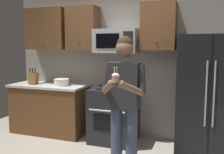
{
  "coord_description": "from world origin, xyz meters",
  "views": [
    {
      "loc": [
        1.21,
        -2.6,
        1.65
      ],
      "look_at": [
        0.16,
        0.37,
        1.25
      ],
      "focal_mm": 40.22,
      "sensor_mm": 36.0,
      "label": 1
    }
  ],
  "objects_px": {
    "bowl_large_white": "(61,82)",
    "person": "(124,98)",
    "oven_range": "(114,115)",
    "refrigerator": "(209,96)",
    "knife_block": "(33,78)",
    "cupcake": "(116,77)",
    "microwave": "(116,41)"
  },
  "relations": [
    {
      "from": "person",
      "to": "oven_range",
      "type": "bearing_deg",
      "value": 115.37
    },
    {
      "from": "bowl_large_white",
      "to": "cupcake",
      "type": "relative_size",
      "value": 1.57
    },
    {
      "from": "knife_block",
      "to": "cupcake",
      "type": "relative_size",
      "value": 1.84
    },
    {
      "from": "knife_block",
      "to": "cupcake",
      "type": "height_order",
      "value": "cupcake"
    },
    {
      "from": "knife_block",
      "to": "cupcake",
      "type": "xyz_separation_m",
      "value": [
        2.08,
        -1.3,
        0.26
      ]
    },
    {
      "from": "knife_block",
      "to": "bowl_large_white",
      "type": "xyz_separation_m",
      "value": [
        0.59,
        0.01,
        -0.05
      ]
    },
    {
      "from": "bowl_large_white",
      "to": "person",
      "type": "relative_size",
      "value": 0.16
    },
    {
      "from": "bowl_large_white",
      "to": "cupcake",
      "type": "distance_m",
      "value": 2.01
    },
    {
      "from": "oven_range",
      "to": "microwave",
      "type": "bearing_deg",
      "value": 89.98
    },
    {
      "from": "microwave",
      "to": "knife_block",
      "type": "xyz_separation_m",
      "value": [
        -1.6,
        -0.15,
        -0.69
      ]
    },
    {
      "from": "refrigerator",
      "to": "bowl_large_white",
      "type": "height_order",
      "value": "refrigerator"
    },
    {
      "from": "bowl_large_white",
      "to": "person",
      "type": "height_order",
      "value": "person"
    },
    {
      "from": "oven_range",
      "to": "bowl_large_white",
      "type": "xyz_separation_m",
      "value": [
        -1.01,
        -0.02,
        0.52
      ]
    },
    {
      "from": "refrigerator",
      "to": "bowl_large_white",
      "type": "distance_m",
      "value": 2.51
    },
    {
      "from": "oven_range",
      "to": "cupcake",
      "type": "bearing_deg",
      "value": -70.34
    },
    {
      "from": "knife_block",
      "to": "microwave",
      "type": "bearing_deg",
      "value": 5.3
    },
    {
      "from": "refrigerator",
      "to": "cupcake",
      "type": "bearing_deg",
      "value": -128.36
    },
    {
      "from": "microwave",
      "to": "knife_block",
      "type": "bearing_deg",
      "value": -174.7
    },
    {
      "from": "microwave",
      "to": "bowl_large_white",
      "type": "height_order",
      "value": "microwave"
    },
    {
      "from": "oven_range",
      "to": "refrigerator",
      "type": "relative_size",
      "value": 0.52
    },
    {
      "from": "microwave",
      "to": "knife_block",
      "type": "height_order",
      "value": "microwave"
    },
    {
      "from": "oven_range",
      "to": "person",
      "type": "xyz_separation_m",
      "value": [
        0.48,
        -1.0,
        0.53
      ]
    },
    {
      "from": "oven_range",
      "to": "microwave",
      "type": "xyz_separation_m",
      "value": [
        0.0,
        0.12,
        1.26
      ]
    },
    {
      "from": "knife_block",
      "to": "oven_range",
      "type": "bearing_deg",
      "value": 1.05
    },
    {
      "from": "person",
      "to": "bowl_large_white",
      "type": "bearing_deg",
      "value": 146.37
    },
    {
      "from": "knife_block",
      "to": "person",
      "type": "distance_m",
      "value": 2.3
    },
    {
      "from": "oven_range",
      "to": "person",
      "type": "relative_size",
      "value": 0.53
    },
    {
      "from": "refrigerator",
      "to": "knife_block",
      "type": "bearing_deg",
      "value": 179.82
    },
    {
      "from": "microwave",
      "to": "knife_block",
      "type": "distance_m",
      "value": 1.75
    },
    {
      "from": "bowl_large_white",
      "to": "oven_range",
      "type": "bearing_deg",
      "value": 0.97
    },
    {
      "from": "oven_range",
      "to": "refrigerator",
      "type": "xyz_separation_m",
      "value": [
        1.5,
        -0.04,
        0.44
      ]
    },
    {
      "from": "refrigerator",
      "to": "bowl_large_white",
      "type": "bearing_deg",
      "value": 179.49
    }
  ]
}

